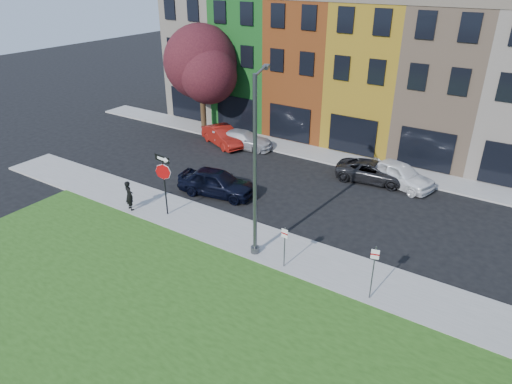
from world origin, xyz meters
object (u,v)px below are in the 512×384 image
Objects in this scene: stop_sign at (163,173)px; street_lamp at (256,169)px; man at (129,195)px; sedan_near at (217,182)px.

street_lamp is (5.88, -0.29, 1.75)m from stop_sign.
street_lamp is (7.92, 0.40, 3.31)m from man.
sedan_near is at bearing 85.17° from stop_sign.
stop_sign is 2.00× the size of man.
man is (-2.04, -0.69, -1.56)m from stop_sign.
man is at bearing -155.19° from stop_sign.
sedan_near is (2.72, 4.21, -0.18)m from man.
sedan_near is 0.59× the size of street_lamp.
man is 5.01m from sedan_near.
sedan_near is at bearing -106.79° from man.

